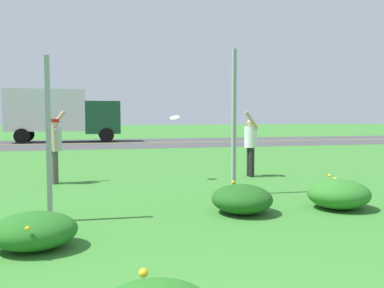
# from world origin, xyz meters

# --- Properties ---
(ground_plane) EXTENTS (120.00, 120.00, 0.00)m
(ground_plane) POSITION_xyz_m (0.00, 11.84, 0.00)
(ground_plane) COLOR #387A2D
(highway_strip) EXTENTS (120.00, 8.88, 0.01)m
(highway_strip) POSITION_xyz_m (0.00, 23.69, 0.00)
(highway_strip) COLOR #424244
(highway_strip) RESTS_ON ground
(highway_center_stripe) EXTENTS (120.00, 0.16, 0.00)m
(highway_center_stripe) POSITION_xyz_m (0.00, 23.69, 0.01)
(highway_center_stripe) COLOR yellow
(highway_center_stripe) RESTS_ON ground
(daylily_clump_front_right) EXTENTS (1.09, 1.07, 0.56)m
(daylily_clump_front_right) POSITION_xyz_m (3.74, 4.95, 0.26)
(daylily_clump_front_right) COLOR #2D7526
(daylily_clump_front_right) RESTS_ON ground
(daylily_clump_front_center) EXTENTS (1.05, 0.98, 0.45)m
(daylily_clump_front_center) POSITION_xyz_m (-1.19, 3.83, 0.23)
(daylily_clump_front_center) COLOR #23661E
(daylily_clump_front_center) RESTS_ON ground
(daylily_clump_mid_left) EXTENTS (1.02, 1.10, 0.53)m
(daylily_clump_mid_left) POSITION_xyz_m (1.97, 5.03, 0.24)
(daylily_clump_mid_left) COLOR #1E5619
(daylily_clump_mid_left) RESTS_ON ground
(sign_post_near_path) EXTENTS (0.07, 0.10, 2.55)m
(sign_post_near_path) POSITION_xyz_m (-1.12, 5.18, 1.27)
(sign_post_near_path) COLOR #93969B
(sign_post_near_path) RESTS_ON ground
(sign_post_by_roadside) EXTENTS (0.07, 0.10, 2.99)m
(sign_post_by_roadside) POSITION_xyz_m (2.37, 6.62, 1.49)
(sign_post_by_roadside) COLOR #93969B
(sign_post_by_roadside) RESTS_ON ground
(person_thrower_red_cap_gray_shirt) EXTENTS (0.43, 0.48, 1.76)m
(person_thrower_red_cap_gray_shirt) POSITION_xyz_m (-1.32, 9.02, 0.95)
(person_thrower_red_cap_gray_shirt) COLOR #B2B2B7
(person_thrower_red_cap_gray_shirt) RESTS_ON ground
(person_catcher_white_shirt) EXTENTS (0.42, 0.48, 1.75)m
(person_catcher_white_shirt) POSITION_xyz_m (3.69, 9.00, 0.93)
(person_catcher_white_shirt) COLOR silver
(person_catcher_white_shirt) RESTS_ON ground
(frisbee_white) EXTENTS (0.26, 0.24, 0.16)m
(frisbee_white) POSITION_xyz_m (1.59, 8.83, 1.58)
(frisbee_white) COLOR white
(box_truck_dark_green) EXTENTS (6.70, 2.46, 3.20)m
(box_truck_dark_green) POSITION_xyz_m (-2.12, 25.69, 1.80)
(box_truck_dark_green) COLOR #194C2D
(box_truck_dark_green) RESTS_ON ground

